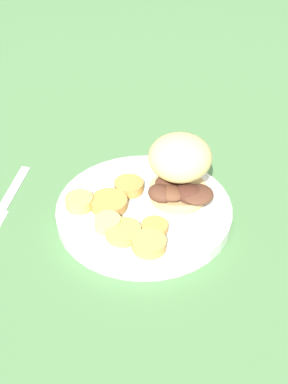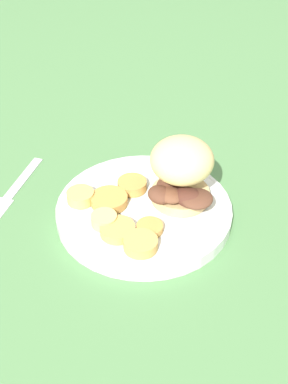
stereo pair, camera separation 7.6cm
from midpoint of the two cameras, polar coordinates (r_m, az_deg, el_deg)
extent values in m
plane|color=#4C7A47|center=(0.79, -2.76, -2.72)|extent=(4.00, 4.00, 0.00)
cylinder|color=silver|center=(0.79, -2.78, -2.18)|extent=(0.26, 0.26, 0.02)
torus|color=silver|center=(0.78, -2.80, -1.71)|extent=(0.26, 0.26, 0.01)
cylinder|color=tan|center=(0.79, 0.93, -0.08)|extent=(0.09, 0.09, 0.02)
ellipsoid|color=#563323|center=(0.76, -1.11, -0.25)|extent=(0.04, 0.04, 0.02)
ellipsoid|color=#4C281E|center=(0.76, 2.05, -0.30)|extent=(0.05, 0.06, 0.02)
ellipsoid|color=brown|center=(0.76, -0.02, -0.23)|extent=(0.05, 0.05, 0.02)
ellipsoid|color=#563323|center=(0.75, 2.88, -0.38)|extent=(0.06, 0.06, 0.01)
ellipsoid|color=brown|center=(0.80, 0.72, 1.80)|extent=(0.04, 0.06, 0.01)
ellipsoid|color=#563323|center=(0.77, -0.62, 0.75)|extent=(0.04, 0.04, 0.01)
ellipsoid|color=#4C281E|center=(0.78, 0.64, 1.07)|extent=(0.03, 0.03, 0.02)
ellipsoid|color=#E5C17F|center=(0.75, 0.98, 3.62)|extent=(0.09, 0.09, 0.06)
cylinder|color=tan|center=(0.78, -9.69, -1.14)|extent=(0.04, 0.04, 0.02)
cylinder|color=#DBB766|center=(0.74, -6.83, -3.42)|extent=(0.04, 0.04, 0.02)
cylinder|color=#BC8942|center=(0.78, -6.58, -1.27)|extent=(0.05, 0.05, 0.01)
cylinder|color=#BC8942|center=(0.74, -1.82, -3.87)|extent=(0.04, 0.04, 0.01)
cylinder|color=tan|center=(0.73, -5.23, -4.39)|extent=(0.05, 0.05, 0.01)
cylinder|color=#BC8942|center=(0.81, -4.08, 0.63)|extent=(0.04, 0.04, 0.01)
cylinder|color=tan|center=(0.71, -2.54, -5.65)|extent=(0.05, 0.05, 0.01)
cube|color=silver|center=(0.88, -16.13, 0.39)|extent=(0.09, 0.09, 0.00)
camera|label=1|loc=(0.04, -92.86, -2.31)|focal=50.00mm
camera|label=2|loc=(0.04, 87.14, 2.31)|focal=50.00mm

